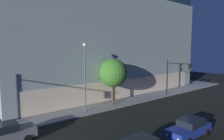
# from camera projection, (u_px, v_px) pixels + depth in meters

# --- Properties ---
(modern_building) EXTENTS (36.40, 22.78, 19.16)m
(modern_building) POSITION_uv_depth(u_px,v_px,m) (91.00, 41.00, 39.38)
(modern_building) COLOR #4C4C51
(modern_building) RESTS_ON ground
(traffic_light_far_corner) EXTENTS (0.53, 4.36, 5.92)m
(traffic_light_far_corner) POSITION_uv_depth(u_px,v_px,m) (176.00, 71.00, 31.66)
(traffic_light_far_corner) COLOR black
(traffic_light_far_corner) RESTS_ON sidewalk_corner
(street_lamp_sidewalk) EXTENTS (0.44, 0.44, 8.34)m
(street_lamp_sidewalk) POSITION_uv_depth(u_px,v_px,m) (85.00, 69.00, 23.70)
(street_lamp_sidewalk) COLOR #5A5A5A
(street_lamp_sidewalk) RESTS_ON sidewalk_corner
(sidewalk_tree) EXTENTS (3.92, 3.92, 6.37)m
(sidewalk_tree) POSITION_uv_depth(u_px,v_px,m) (113.00, 73.00, 26.74)
(sidewalk_tree) COLOR #52351E
(sidewalk_tree) RESTS_ON sidewalk_corner
(car_grey) EXTENTS (4.47, 2.08, 1.69)m
(car_grey) POSITION_uv_depth(u_px,v_px,m) (6.00, 134.00, 16.07)
(car_grey) COLOR slate
(car_grey) RESTS_ON ground
(car_blue) EXTENTS (4.73, 2.01, 1.60)m
(car_blue) POSITION_uv_depth(u_px,v_px,m) (189.00, 128.00, 17.29)
(car_blue) COLOR navy
(car_blue) RESTS_ON ground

